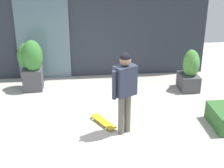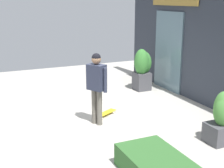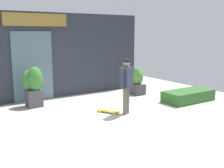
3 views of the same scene
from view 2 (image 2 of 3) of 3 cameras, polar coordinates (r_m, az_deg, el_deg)
The scene contains 6 objects.
ground_plane at distance 8.39m, azimuth -2.35°, elevation -5.16°, with size 12.00×12.00×0.00m, color #B2ADA3.
building_facade at distance 9.55m, azimuth 14.72°, elevation 6.91°, with size 7.05×0.31×3.24m.
skateboarder at distance 7.32m, azimuth -2.83°, elevation 0.49°, with size 0.54×0.43×1.73m.
skateboard at distance 8.13m, azimuth -1.32°, elevation -5.39°, with size 0.54×0.77×0.08m.
planter_box_left at distance 10.31m, azimuth 5.57°, elevation 3.07°, with size 0.68×0.62×1.37m.
planter_box_right at distance 6.88m, azimuth 19.75°, elevation -5.46°, with size 0.49×0.64×1.12m.
Camera 2 is at (7.31, -2.90, 2.94)m, focal length 50.13 mm.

